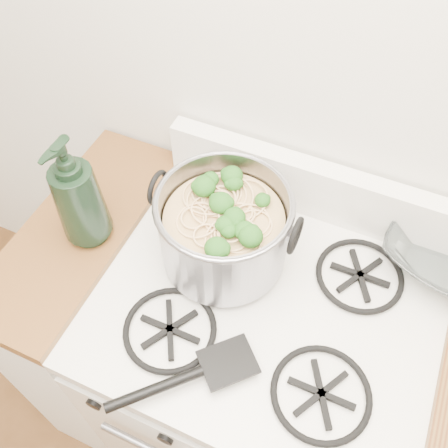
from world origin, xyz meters
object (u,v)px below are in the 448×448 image
glass_bowl (442,256)px  gas_range (257,378)px  spatula (228,361)px  stock_pot (224,230)px  bottle (76,193)px

glass_bowl → gas_range: bearing=-141.1°
gas_range → spatula: (-0.02, -0.17, 0.50)m
stock_pot → bottle: size_ratio=1.09×
gas_range → spatula: bearing=-98.0°
spatula → glass_bowl: 0.56m
spatula → gas_range: bearing=126.2°
bottle → spatula: bearing=-18.8°
glass_bowl → bottle: (-0.79, -0.27, 0.13)m
stock_pot → spatula: bearing=-64.3°
stock_pot → spatula: (0.12, -0.24, -0.08)m
stock_pot → glass_bowl: bearing=22.2°
gas_range → glass_bowl: (0.33, 0.27, 0.50)m
gas_range → bottle: (-0.46, -0.00, 0.64)m
stock_pot → glass_bowl: stock_pot is taller
spatula → bottle: (-0.44, 0.17, 0.14)m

